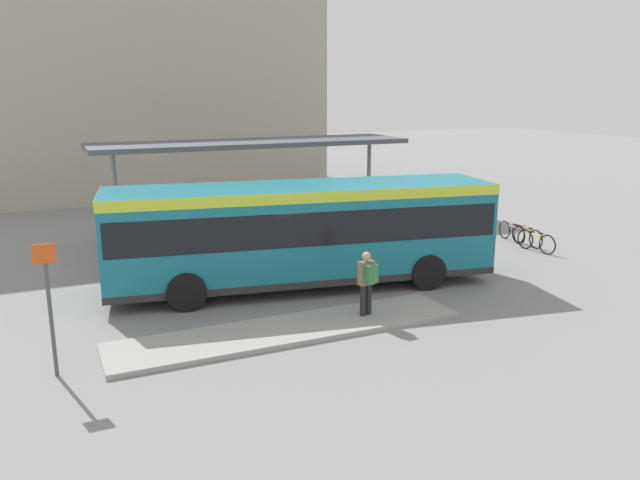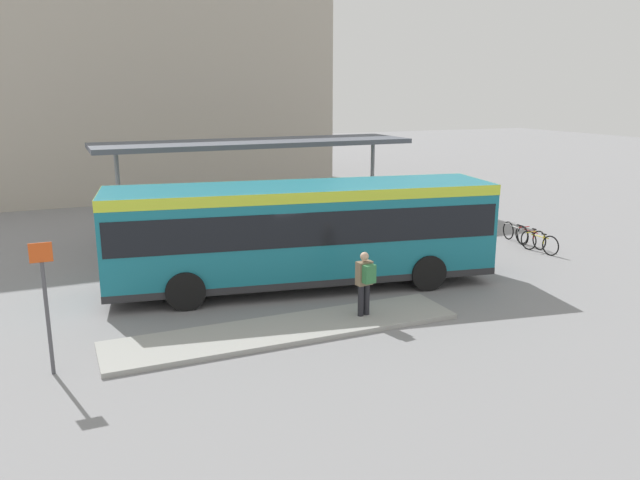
{
  "view_description": "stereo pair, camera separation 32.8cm",
  "coord_description": "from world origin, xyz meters",
  "views": [
    {
      "loc": [
        -6.94,
        -16.4,
        5.74
      ],
      "look_at": [
        0.56,
        0.0,
        1.37
      ],
      "focal_mm": 35.0,
      "sensor_mm": 36.0,
      "label": 1
    },
    {
      "loc": [
        -6.64,
        -16.54,
        5.74
      ],
      "look_at": [
        0.56,
        0.0,
        1.37
      ],
      "focal_mm": 35.0,
      "sensor_mm": 36.0,
      "label": 2
    }
  ],
  "objects": [
    {
      "name": "ground_plane",
      "position": [
        0.0,
        0.0,
        0.0
      ],
      "size": [
        120.0,
        120.0,
        0.0
      ],
      "primitive_type": "plane",
      "color": "gray"
    },
    {
      "name": "curb_island",
      "position": [
        -1.72,
        -3.19,
        0.06
      ],
      "size": [
        8.7,
        1.8,
        0.12
      ],
      "color": "#9E9E99",
      "rests_on": "ground_plane"
    },
    {
      "name": "city_bus",
      "position": [
        0.01,
        -0.0,
        1.79
      ],
      "size": [
        11.49,
        4.41,
        3.05
      ],
      "rotation": [
        0.0,
        0.0,
        -0.16
      ],
      "color": "#197284",
      "rests_on": "ground_plane"
    },
    {
      "name": "pedestrian_waiting",
      "position": [
        0.39,
        -3.23,
        1.07
      ],
      "size": [
        0.43,
        0.47,
        1.67
      ],
      "rotation": [
        0.0,
        0.0,
        1.72
      ],
      "color": "#232328",
      "rests_on": "curb_island"
    },
    {
      "name": "bicycle_yellow",
      "position": [
        9.32,
        0.29,
        0.37
      ],
      "size": [
        0.48,
        1.7,
        0.74
      ],
      "rotation": [
        0.0,
        0.0,
        1.7
      ],
      "color": "black",
      "rests_on": "ground_plane"
    },
    {
      "name": "bicycle_red",
      "position": [
        9.62,
        1.09,
        0.37
      ],
      "size": [
        0.48,
        1.7,
        0.73
      ],
      "rotation": [
        0.0,
        0.0,
        1.53
      ],
      "color": "black",
      "rests_on": "ground_plane"
    },
    {
      "name": "bicycle_white",
      "position": [
        9.6,
        1.89,
        0.36
      ],
      "size": [
        0.48,
        1.68,
        0.73
      ],
      "rotation": [
        0.0,
        0.0,
        1.45
      ],
      "color": "black",
      "rests_on": "ground_plane"
    },
    {
      "name": "station_shelter",
      "position": [
        0.63,
        6.37,
        3.7
      ],
      "size": [
        11.99,
        3.1,
        3.85
      ],
      "color": "#4C515B",
      "rests_on": "ground_plane"
    },
    {
      "name": "potted_planter_near_shelter",
      "position": [
        -4.45,
        3.53,
        0.6
      ],
      "size": [
        0.7,
        0.7,
        1.14
      ],
      "color": "slate",
      "rests_on": "ground_plane"
    },
    {
      "name": "potted_planter_far_side",
      "position": [
        5.49,
        3.73,
        0.69
      ],
      "size": [
        0.92,
        0.92,
        1.33
      ],
      "color": "slate",
      "rests_on": "ground_plane"
    },
    {
      "name": "platform_sign",
      "position": [
        -6.96,
        -3.4,
        1.56
      ],
      "size": [
        0.44,
        0.08,
        2.8
      ],
      "color": "#4C4C51",
      "rests_on": "ground_plane"
    },
    {
      "name": "station_building",
      "position": [
        -2.42,
        24.01,
        7.29
      ],
      "size": [
        21.85,
        15.15,
        14.59
      ],
      "color": "#B2A899",
      "rests_on": "ground_plane"
    }
  ]
}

